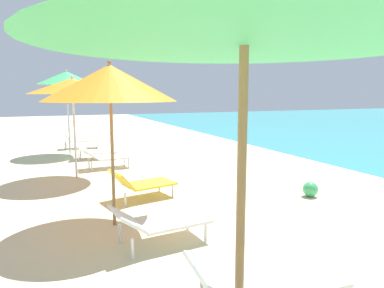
{
  "coord_description": "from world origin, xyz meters",
  "views": [
    {
      "loc": [
        -0.33,
        5.83,
        2.04
      ],
      "look_at": [
        1.67,
        10.56,
        1.29
      ],
      "focal_mm": 32.57,
      "sensor_mm": 36.0,
      "label": 1
    }
  ],
  "objects": [
    {
      "name": "beach_ball",
      "position": [
        4.45,
        11.09,
        0.15
      ],
      "size": [
        0.3,
        0.3,
        0.3
      ],
      "primitive_type": "sphere",
      "color": "#3FB266",
      "rests_on": "ground"
    },
    {
      "name": "lounger_fourth_inland",
      "position": [
        1.02,
        10.16,
        0.33
      ],
      "size": [
        1.37,
        0.75,
        0.57
      ],
      "rotation": [
        0.0,
        0.0,
        0.1
      ],
      "color": "white",
      "rests_on": "ground"
    },
    {
      "name": "lounger_third_shoreside",
      "position": [
        1.51,
        8.4,
        0.3
      ],
      "size": [
        1.53,
        0.78,
        0.54
      ],
      "rotation": [
        0.0,
        0.0,
        -0.09
      ],
      "color": "white",
      "rests_on": "ground"
    },
    {
      "name": "umbrella_fourth",
      "position": [
        0.58,
        11.1,
        2.19
      ],
      "size": [
        1.98,
        1.98,
        2.52
      ],
      "color": "olive",
      "rests_on": "ground"
    },
    {
      "name": "lounger_farthest_inland",
      "position": [
        1.08,
        16.93,
        0.27
      ],
      "size": [
        1.43,
        0.9,
        0.53
      ],
      "rotation": [
        0.0,
        0.0,
        -0.17
      ],
      "color": "white",
      "rests_on": "ground"
    },
    {
      "name": "umbrella_farthest",
      "position": [
        0.39,
        18.13,
        2.54
      ],
      "size": [
        1.88,
        1.88,
        2.82
      ],
      "color": "silver",
      "rests_on": "ground"
    },
    {
      "name": "lounger_farthest_shoreside",
      "position": [
        0.83,
        19.31,
        0.34
      ],
      "size": [
        1.36,
        0.72,
        0.68
      ],
      "rotation": [
        0.0,
        0.0,
        -0.13
      ],
      "color": "white",
      "rests_on": "ground"
    },
    {
      "name": "umbrella_fifth",
      "position": [
        0.29,
        14.47,
        2.2
      ],
      "size": [
        2.02,
        2.02,
        2.45
      ],
      "color": "silver",
      "rests_on": "ground"
    },
    {
      "name": "lounger_fourth_shoreside",
      "position": [
        1.33,
        12.28,
        0.31
      ],
      "size": [
        1.31,
        0.87,
        0.6
      ],
      "rotation": [
        0.0,
        0.0,
        0.2
      ],
      "color": "yellow",
      "rests_on": "ground"
    },
    {
      "name": "lounger_fifth_shoreside",
      "position": [
        1.17,
        15.38,
        0.32
      ],
      "size": [
        1.26,
        0.63,
        0.56
      ],
      "rotation": [
        0.0,
        0.0,
        0.03
      ],
      "color": "white",
      "rests_on": "ground"
    }
  ]
}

